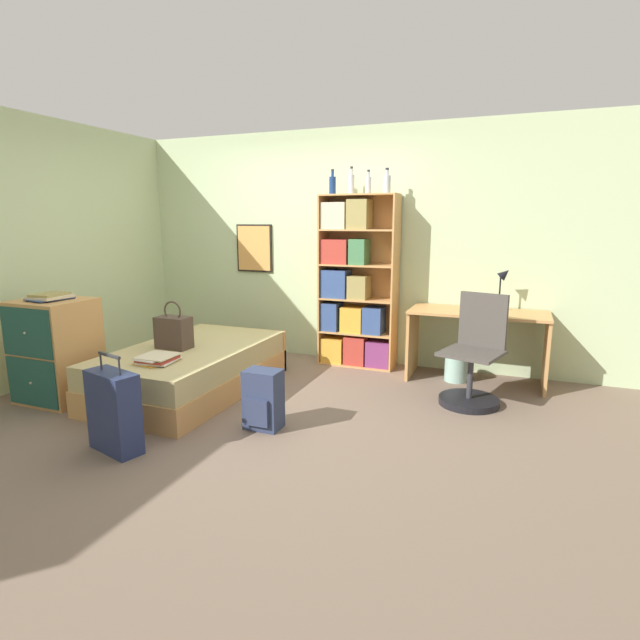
# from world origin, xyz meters

# --- Properties ---
(ground_plane) EXTENTS (14.00, 14.00, 0.00)m
(ground_plane) POSITION_xyz_m (0.00, 0.00, 0.00)
(ground_plane) COLOR #756051
(wall_back) EXTENTS (10.00, 0.09, 2.60)m
(wall_back) POSITION_xyz_m (-0.00, 1.66, 1.30)
(wall_back) COLOR beige
(wall_back) RESTS_ON ground_plane
(wall_left) EXTENTS (0.06, 10.00, 2.60)m
(wall_left) POSITION_xyz_m (-2.22, 0.00, 1.30)
(wall_left) COLOR beige
(wall_left) RESTS_ON ground_plane
(bed) EXTENTS (1.09, 1.88, 0.44)m
(bed) POSITION_xyz_m (-0.62, 0.02, 0.22)
(bed) COLOR tan
(bed) RESTS_ON ground_plane
(handbag) EXTENTS (0.31, 0.19, 0.44)m
(handbag) POSITION_xyz_m (-0.73, -0.09, 0.59)
(handbag) COLOR #47382D
(handbag) RESTS_ON bed
(book_stack_on_bed) EXTENTS (0.31, 0.34, 0.06)m
(book_stack_on_bed) POSITION_xyz_m (-0.55, -0.54, 0.47)
(book_stack_on_bed) COLOR gold
(book_stack_on_bed) RESTS_ON bed
(suitcase) EXTENTS (0.45, 0.29, 0.71)m
(suitcase) POSITION_xyz_m (-0.37, -1.24, 0.29)
(suitcase) COLOR navy
(suitcase) RESTS_ON ground_plane
(dresser) EXTENTS (0.60, 0.57, 0.92)m
(dresser) POSITION_xyz_m (-1.61, -0.62, 0.46)
(dresser) COLOR tan
(dresser) RESTS_ON ground_plane
(magazine_pile_on_dresser) EXTENTS (0.30, 0.36, 0.06)m
(magazine_pile_on_dresser) POSITION_xyz_m (-1.60, -0.62, 0.94)
(magazine_pile_on_dresser) COLOR #232328
(magazine_pile_on_dresser) RESTS_ON dresser
(bookcase) EXTENTS (0.84, 0.33, 1.87)m
(bookcase) POSITION_xyz_m (0.51, 1.44, 0.84)
(bookcase) COLOR tan
(bookcase) RESTS_ON ground_plane
(bottle_green) EXTENTS (0.07, 0.07, 0.26)m
(bottle_green) POSITION_xyz_m (0.27, 1.41, 1.98)
(bottle_green) COLOR navy
(bottle_green) RESTS_ON bookcase
(bottle_brown) EXTENTS (0.07, 0.07, 0.29)m
(bottle_brown) POSITION_xyz_m (0.46, 1.48, 1.99)
(bottle_brown) COLOR #B7BCC1
(bottle_brown) RESTS_ON bookcase
(bottle_clear) EXTENTS (0.06, 0.06, 0.24)m
(bottle_clear) POSITION_xyz_m (0.67, 1.44, 1.97)
(bottle_clear) COLOR #B7BCC1
(bottle_clear) RESTS_ON bookcase
(bottle_blue) EXTENTS (0.08, 0.08, 0.25)m
(bottle_blue) POSITION_xyz_m (0.87, 1.40, 1.97)
(bottle_blue) COLOR #B7BCC1
(bottle_blue) RESTS_ON bookcase
(desk) EXTENTS (1.33, 0.59, 0.72)m
(desk) POSITION_xyz_m (1.85, 1.32, 0.51)
(desk) COLOR tan
(desk) RESTS_ON ground_plane
(desk_lamp) EXTENTS (0.16, 0.12, 0.44)m
(desk_lamp) POSITION_xyz_m (2.06, 1.41, 1.02)
(desk_lamp) COLOR black
(desk_lamp) RESTS_ON desk
(desk_chair) EXTENTS (0.59, 0.59, 0.97)m
(desk_chair) POSITION_xyz_m (1.88, 0.67, 0.31)
(desk_chair) COLOR black
(desk_chair) RESTS_ON ground_plane
(backpack) EXTENTS (0.28, 0.23, 0.47)m
(backpack) POSITION_xyz_m (0.42, -0.51, 0.23)
(backpack) COLOR #2D3856
(backpack) RESTS_ON ground_plane
(waste_bin) EXTENTS (0.23, 0.23, 0.28)m
(waste_bin) POSITION_xyz_m (1.68, 1.26, 0.14)
(waste_bin) COLOR #99C1B2
(waste_bin) RESTS_ON ground_plane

